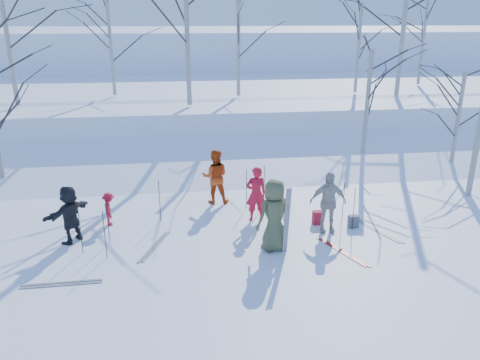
{
  "coord_description": "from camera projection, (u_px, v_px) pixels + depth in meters",
  "views": [
    {
      "loc": [
        -1.79,
        -12.0,
        6.03
      ],
      "look_at": [
        0.0,
        1.5,
        1.3
      ],
      "focal_mm": 35.0,
      "sensor_mm": 36.0,
      "label": 1
    }
  ],
  "objects": [
    {
      "name": "ski_pair_b",
      "position": [
        61.0,
        284.0,
        11.19
      ],
      "size": [
        0.26,
        1.91,
        0.02
      ],
      "primitive_type": null,
      "rotation": [
        0.0,
        0.0,
        1.59
      ],
      "color": "silver",
      "rests_on": "ground"
    },
    {
      "name": "backpack_grey",
      "position": [
        353.0,
        221.0,
        14.18
      ],
      "size": [
        0.3,
        0.2,
        0.38
      ],
      "primitive_type": "cube",
      "color": "#54565B",
      "rests_on": "ground"
    },
    {
      "name": "ski_pole_h",
      "position": [
        108.0,
        222.0,
        13.0
      ],
      "size": [
        0.02,
        0.02,
        1.34
      ],
      "primitive_type": "cylinder",
      "color": "black",
      "rests_on": "ground"
    },
    {
      "name": "skier_olive_center",
      "position": [
        274.0,
        215.0,
        12.57
      ],
      "size": [
        1.15,
        0.96,
        2.01
      ],
      "primitive_type": "imported",
      "rotation": [
        0.0,
        0.0,
        3.52
      ],
      "color": "#484E2F",
      "rests_on": "ground"
    },
    {
      "name": "birch_plateau_f",
      "position": [
        358.0,
        49.0,
        24.72
      ],
      "size": [
        3.8,
        3.8,
        4.57
      ],
      "primitive_type": null,
      "color": "silver",
      "rests_on": "snow_plateau"
    },
    {
      "name": "skier_redor_behind",
      "position": [
        215.0,
        177.0,
        15.86
      ],
      "size": [
        0.98,
        0.81,
        1.87
      ],
      "primitive_type": "imported",
      "rotation": [
        0.0,
        0.0,
        3.03
      ],
      "color": "#C1400E",
      "rests_on": "ground"
    },
    {
      "name": "birch_edge_e",
      "position": [
        367.0,
        110.0,
        19.17
      ],
      "size": [
        4.02,
        4.02,
        4.88
      ],
      "primitive_type": null,
      "color": "silver",
      "rests_on": "ground"
    },
    {
      "name": "ski_pole_g",
      "position": [
        264.0,
        184.0,
        15.93
      ],
      "size": [
        0.02,
        0.02,
        1.34
      ],
      "primitive_type": "cylinder",
      "color": "black",
      "rests_on": "ground"
    },
    {
      "name": "birch_plateau_a",
      "position": [
        238.0,
        41.0,
        23.45
      ],
      "size": [
        4.44,
        4.44,
        5.49
      ],
      "primitive_type": null,
      "color": "silver",
      "rests_on": "snow_plateau"
    },
    {
      "name": "ski_pole_e",
      "position": [
        343.0,
        203.0,
        14.32
      ],
      "size": [
        0.02,
        0.02,
        1.34
      ],
      "primitive_type": "cylinder",
      "color": "black",
      "rests_on": "ground"
    },
    {
      "name": "ski_pole_d",
      "position": [
        246.0,
        189.0,
        15.46
      ],
      "size": [
        0.02,
        0.02,
        1.34
      ],
      "primitive_type": "cylinder",
      "color": "black",
      "rests_on": "ground"
    },
    {
      "name": "skier_cream_east",
      "position": [
        328.0,
        202.0,
        13.68
      ],
      "size": [
        1.12,
        0.54,
        1.85
      ],
      "primitive_type": "imported",
      "rotation": [
        0.0,
        0.0,
        -0.08
      ],
      "color": "beige",
      "rests_on": "ground"
    },
    {
      "name": "birch_plateau_c",
      "position": [
        187.0,
        16.0,
        20.52
      ],
      "size": [
        6.06,
        6.06,
        7.79
      ],
      "primitive_type": null,
      "color": "silver",
      "rests_on": "snow_plateau"
    },
    {
      "name": "backpack_red",
      "position": [
        318.0,
        218.0,
        14.4
      ],
      "size": [
        0.32,
        0.22,
        0.42
      ],
      "primitive_type": "cube",
      "color": "#B11B2A",
      "rests_on": "ground"
    },
    {
      "name": "birch_plateau_g",
      "position": [
        423.0,
        40.0,
        27.78
      ],
      "size": [
        4.22,
        4.22,
        5.17
      ],
      "primitive_type": null,
      "color": "silver",
      "rests_on": "snow_plateau"
    },
    {
      "name": "snow_ramp",
      "position": [
        223.0,
        164.0,
        19.94
      ],
      "size": [
        70.0,
        9.49,
        4.12
      ],
      "primitive_type": "cube",
      "rotation": [
        0.3,
        0.0,
        0.0
      ],
      "color": "white",
      "rests_on": "ground"
    },
    {
      "name": "ground",
      "position": [
        247.0,
        240.0,
        13.44
      ],
      "size": [
        120.0,
        120.0,
        0.0
      ],
      "primitive_type": "plane",
      "color": "white",
      "rests_on": "ground"
    },
    {
      "name": "birch_plateau_b",
      "position": [
        5.0,
        23.0,
        20.44
      ],
      "size": [
        5.67,
        5.67,
        7.24
      ],
      "primitive_type": null,
      "color": "silver",
      "rests_on": "snow_plateau"
    },
    {
      "name": "far_hill",
      "position": [
        194.0,
        59.0,
        48.36
      ],
      "size": [
        90.0,
        30.0,
        6.0
      ],
      "primitive_type": "cube",
      "color": "white",
      "rests_on": "ground"
    },
    {
      "name": "ski_pole_c",
      "position": [
        160.0,
        201.0,
        14.46
      ],
      "size": [
        0.02,
        0.02,
        1.34
      ],
      "primitive_type": "cylinder",
      "color": "black",
      "rests_on": "ground"
    },
    {
      "name": "ski_pair_d",
      "position": [
        343.0,
        252.0,
        12.71
      ],
      "size": [
        1.57,
        2.04,
        0.02
      ],
      "primitive_type": null,
      "rotation": [
        0.0,
        0.0,
        0.4
      ],
      "color": "#A02016",
      "rests_on": "ground"
    },
    {
      "name": "ski_pair_a",
      "position": [
        378.0,
        230.0,
        13.99
      ],
      "size": [
        1.45,
        2.03,
        0.02
      ],
      "primitive_type": null,
      "rotation": [
        0.0,
        0.0,
        0.36
      ],
      "color": "silver",
      "rests_on": "ground"
    },
    {
      "name": "upright_ski_right",
      "position": [
        288.0,
        220.0,
        12.42
      ],
      "size": [
        0.1,
        0.23,
        1.89
      ],
      "primitive_type": "cube",
      "rotation": [
        0.1,
        0.0,
        0.14
      ],
      "color": "silver",
      "rests_on": "ground"
    },
    {
      "name": "dog",
      "position": [
        282.0,
        228.0,
        13.68
      ],
      "size": [
        0.45,
        0.57,
        0.44
      ],
      "primitive_type": "imported",
      "rotation": [
        0.0,
        0.0,
        3.63
      ],
      "color": "black",
      "rests_on": "ground"
    },
    {
      "name": "birch_plateau_h",
      "position": [
        405.0,
        11.0,
        23.26
      ],
      "size": [
        6.43,
        6.43,
        8.33
      ],
      "primitive_type": null,
      "color": "silver",
      "rests_on": "snow_plateau"
    },
    {
      "name": "backpack_dark",
      "position": [
        280.0,
        205.0,
        15.39
      ],
      "size": [
        0.34,
        0.24,
        0.4
      ],
      "primitive_type": "cube",
      "color": "black",
      "rests_on": "ground"
    },
    {
      "name": "birch_edge_c",
      "position": [
        458.0,
        122.0,
        18.94
      ],
      "size": [
        3.45,
        3.45,
        4.07
      ],
      "primitive_type": null,
      "color": "silver",
      "rests_on": "ground"
    },
    {
      "name": "skier_grey_west",
      "position": [
        70.0,
        214.0,
        13.08
      ],
      "size": [
        1.33,
        1.53,
        1.67
      ],
      "primitive_type": "imported",
      "rotation": [
        0.0,
        0.0,
        4.06
      ],
      "color": "black",
      "rests_on": "ground"
    },
    {
      "name": "birch_plateau_d",
      "position": [
        111.0,
        47.0,
        23.78
      ],
      "size": [
        3.98,
        3.98,
        4.83
      ],
      "primitive_type": null,
      "color": "silver",
      "rests_on": "snow_plateau"
    },
    {
      "name": "ski_pole_a",
      "position": [
        80.0,
        230.0,
        12.48
      ],
      "size": [
        0.02,
        0.02,
        1.34
      ],
      "primitive_type": "cylinder",
      "color": "black",
      "rests_on": "ground"
    },
    {
      "name": "skier_red_seated",
      "position": [
        109.0,
        209.0,
        14.25
      ],
      "size": [
        0.5,
        0.73,
        1.04
      ],
      "primitive_type": "imported",
      "rotation": [
        0.0,
        0.0,
        1.75
      ],
      "color": "red",
      "rests_on": "ground"
    },
    {
      "name": "skier_red_north",
      "position": [
        256.0,
        194.0,
        14.48
      ],
      "size": [
        0.65,
        0.44,
        1.75
      ],
      "primitive_type": "imported",
      "rotation": [
        0.0,
        0.0,
        3.18
      ],
      "color": "red",
      "rests_on": "ground"
    },
    {
      "name": "snow_plateau",
      "position": [
        207.0,
        103.0,
        29.03
      ],
      "size": [
        70.0,
        18.0,
        2.2
      ],
      "primitive_type": "cube",
      "color": "white",
      "rests_on": "ground"
    },
    {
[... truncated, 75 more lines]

